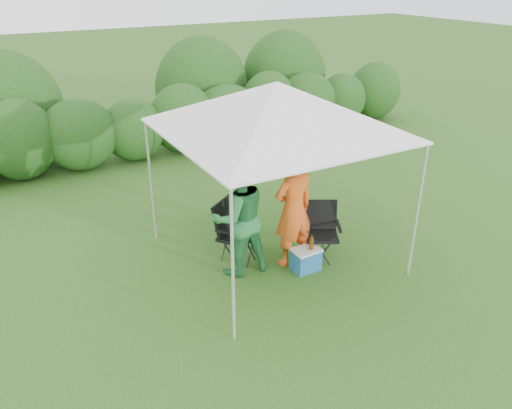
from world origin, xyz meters
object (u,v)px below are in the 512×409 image
man (294,209)px  woman (239,217)px  chair_left (232,228)px  chair_right (321,227)px  canopy (277,107)px  cooler (306,259)px

man → woman: 0.86m
man → woman: (-0.84, 0.20, -0.01)m
man → chair_left: bearing=-39.4°
chair_right → woman: (-1.36, 0.24, 0.41)m
canopy → chair_right: bearing=-29.5°
chair_left → canopy: bearing=-55.0°
chair_left → woman: woman is taller
chair_right → woman: bearing=-161.1°
man → cooler: man is taller
woman → chair_left: bearing=-98.3°
canopy → cooler: size_ratio=7.08×
cooler → canopy: bearing=107.1°
chair_left → woman: (-0.06, -0.36, 0.36)m
canopy → cooler: canopy is taller
canopy → chair_left: 2.02m
chair_left → cooler: bearing=-80.4°
canopy → man: size_ratio=1.65×
canopy → man: canopy is taller
canopy → woman: 1.69m
woman → cooler: 1.27m
chair_right → chair_left: size_ratio=0.92×
cooler → chair_right: bearing=28.2°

